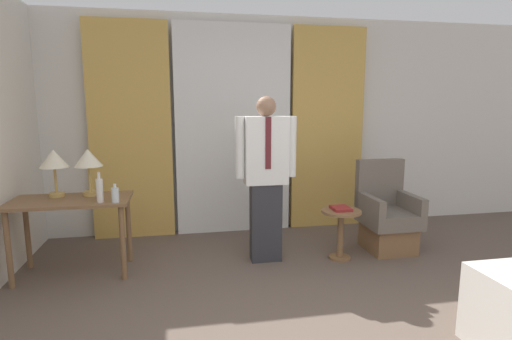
{
  "coord_description": "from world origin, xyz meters",
  "views": [
    {
      "loc": [
        -0.66,
        -1.86,
        1.63
      ],
      "look_at": [
        0.06,
        1.89,
        0.99
      ],
      "focal_mm": 28.0,
      "sensor_mm": 36.0,
      "label": 1
    }
  ],
  "objects": [
    {
      "name": "curtain_drape_left",
      "position": [
        -1.23,
        3.08,
        1.29
      ],
      "size": [
        0.95,
        0.06,
        2.58
      ],
      "color": "gold",
      "rests_on": "ground_plane"
    },
    {
      "name": "bottle_by_lamp",
      "position": [
        -1.39,
        1.88,
        0.85
      ],
      "size": [
        0.06,
        0.06,
        0.28
      ],
      "color": "silver",
      "rests_on": "desk"
    },
    {
      "name": "person",
      "position": [
        0.19,
        2.04,
        0.92
      ],
      "size": [
        0.63,
        0.21,
        1.7
      ],
      "color": "#2D2D33",
      "rests_on": "ground_plane"
    },
    {
      "name": "book",
      "position": [
        0.97,
        1.94,
        0.54
      ],
      "size": [
        0.18,
        0.21,
        0.03
      ],
      "color": "maroon",
      "rests_on": "side_table"
    },
    {
      "name": "table_lamp_left",
      "position": [
        -1.84,
        2.19,
        1.08
      ],
      "size": [
        0.26,
        0.26,
        0.46
      ],
      "color": "tan",
      "rests_on": "desk"
    },
    {
      "name": "curtain_sheer_center",
      "position": [
        0.0,
        3.08,
        1.29
      ],
      "size": [
        1.43,
        0.06,
        2.58
      ],
      "color": "white",
      "rests_on": "ground_plane"
    },
    {
      "name": "armchair",
      "position": [
        1.59,
        2.1,
        0.36
      ],
      "size": [
        0.56,
        0.6,
        0.99
      ],
      "color": "brown",
      "rests_on": "ground_plane"
    },
    {
      "name": "wall_back",
      "position": [
        0.0,
        3.21,
        1.35
      ],
      "size": [
        10.0,
        0.06,
        2.7
      ],
      "color": "silver",
      "rests_on": "ground_plane"
    },
    {
      "name": "side_table",
      "position": [
        0.97,
        1.92,
        0.36
      ],
      "size": [
        0.41,
        0.41,
        0.53
      ],
      "color": "brown",
      "rests_on": "ground_plane"
    },
    {
      "name": "bottle_near_edge",
      "position": [
        -1.25,
        1.85,
        0.81
      ],
      "size": [
        0.07,
        0.07,
        0.17
      ],
      "color": "silver",
      "rests_on": "desk"
    },
    {
      "name": "desk",
      "position": [
        -1.69,
        2.05,
        0.62
      ],
      "size": [
        1.08,
        0.57,
        0.74
      ],
      "color": "brown",
      "rests_on": "ground_plane"
    },
    {
      "name": "table_lamp_right",
      "position": [
        -1.54,
        2.19,
        1.08
      ],
      "size": [
        0.26,
        0.26,
        0.46
      ],
      "color": "tan",
      "rests_on": "desk"
    },
    {
      "name": "curtain_drape_right",
      "position": [
        1.23,
        3.08,
        1.29
      ],
      "size": [
        0.95,
        0.06,
        2.58
      ],
      "color": "gold",
      "rests_on": "ground_plane"
    }
  ]
}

